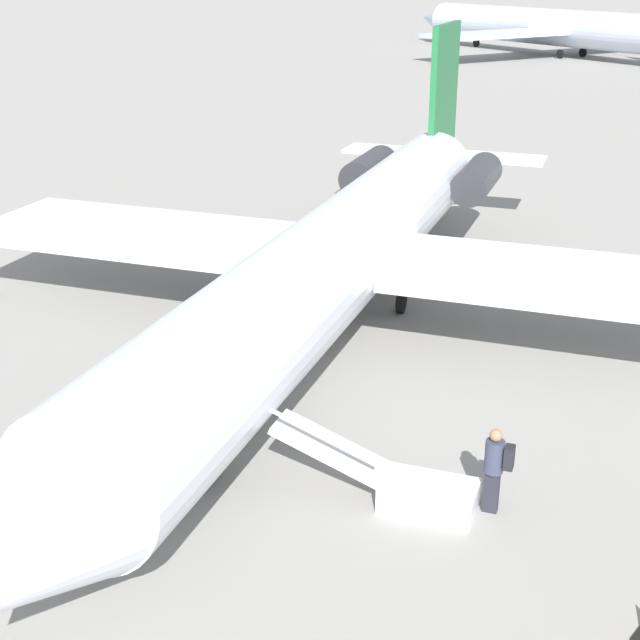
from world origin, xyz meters
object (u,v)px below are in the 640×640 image
(airplane_far_left, at_px, (555,27))
(boarding_stairs, at_px, (408,485))
(airplane_main, at_px, (346,249))
(passenger, at_px, (496,465))

(airplane_far_left, distance_m, boarding_stairs, 91.32)
(airplane_main, bearing_deg, airplane_far_left, -178.07)
(airplane_far_left, bearing_deg, airplane_main, 130.31)
(airplane_main, distance_m, airplane_far_left, 82.82)
(airplane_main, height_order, airplane_far_left, airplane_far_left)
(airplane_far_left, xyz_separation_m, boarding_stairs, (82.74, 38.55, -2.61))
(airplane_main, height_order, boarding_stairs, airplane_main)
(airplane_far_left, distance_m, passenger, 91.16)
(boarding_stairs, relative_size, passenger, 2.36)
(airplane_far_left, height_order, boarding_stairs, airplane_far_left)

